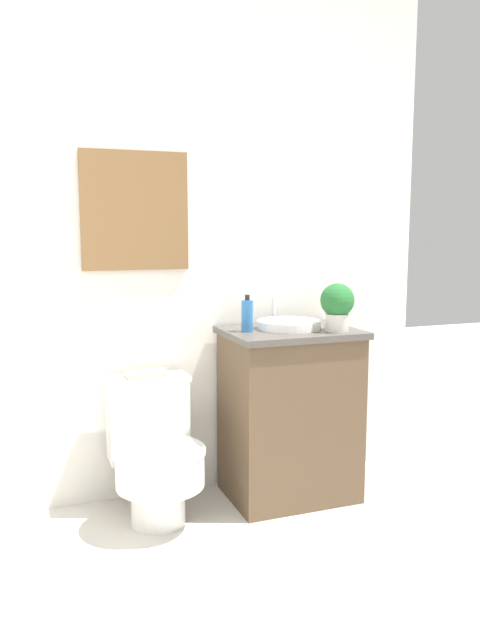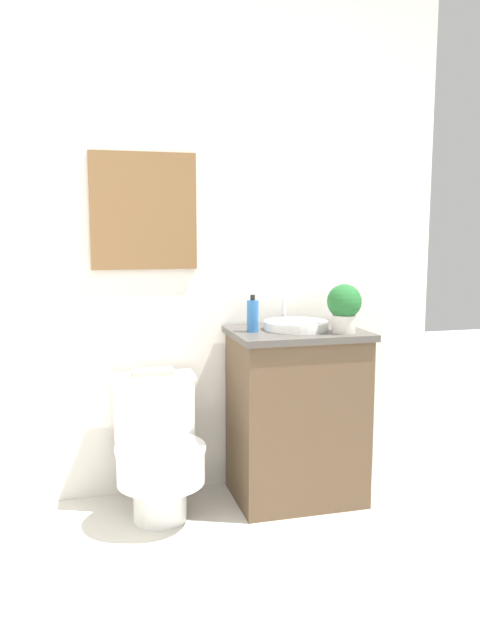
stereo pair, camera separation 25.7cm
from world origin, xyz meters
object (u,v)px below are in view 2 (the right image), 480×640
(potted_plant, at_px, (344,306))
(book_on_tank, at_px, (153,372))
(toilet, at_px, (158,450))
(soap_bottle, at_px, (253,316))
(sink, at_px, (296,325))

(potted_plant, xyz_separation_m, book_on_tank, (-0.83, 0.23, -0.31))
(potted_plant, bearing_deg, toilet, 173.13)
(potted_plant, height_order, book_on_tank, potted_plant)
(book_on_tank, bearing_deg, soap_bottle, -13.13)
(soap_bottle, height_order, book_on_tank, soap_bottle)
(sink, xyz_separation_m, book_on_tank, (-0.66, 0.09, -0.21))
(toilet, xyz_separation_m, soap_bottle, (0.44, 0.03, 0.58))
(toilet, height_order, book_on_tank, book_on_tank)
(toilet, bearing_deg, book_on_tank, 90.00)
(book_on_tank, bearing_deg, potted_plant, -15.53)
(potted_plant, bearing_deg, sink, 142.01)
(sink, bearing_deg, potted_plant, -37.99)
(sink, bearing_deg, soap_bottle, -177.01)
(toilet, bearing_deg, soap_bottle, 3.54)
(toilet, bearing_deg, potted_plant, -6.87)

